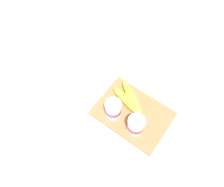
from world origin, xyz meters
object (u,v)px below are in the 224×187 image
cutting_board (133,114)px  banana_bunch (130,99)px  cereal_box (65,66)px  yogurt_cup_back (113,109)px  yogurt_cup_front (136,125)px

cutting_board → banana_bunch: bearing=-40.0°
cereal_box → yogurt_cup_back: (-0.24, 0.01, -0.08)m
yogurt_cup_back → banana_bunch: bearing=-105.1°
banana_bunch → yogurt_cup_front: bearing=134.9°
yogurt_cup_back → cereal_box: bearing=-2.7°
yogurt_cup_back → banana_bunch: (-0.02, -0.08, -0.02)m
banana_bunch → cereal_box: bearing=15.6°
cereal_box → cutting_board: bearing=-173.5°
cutting_board → yogurt_cup_front: size_ratio=3.66×
cutting_board → yogurt_cup_front: bearing=130.8°
cutting_board → cereal_box: (0.30, 0.04, 0.13)m
cutting_board → yogurt_cup_back: yogurt_cup_back is taller
yogurt_cup_back → banana_bunch: size_ratio=0.50×
cereal_box → banana_bunch: cereal_box is taller
yogurt_cup_front → banana_bunch: yogurt_cup_front is taller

